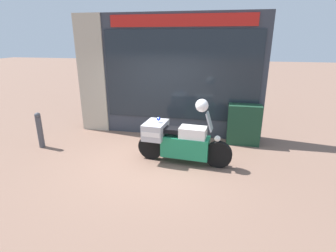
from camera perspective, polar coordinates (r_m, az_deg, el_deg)
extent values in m
plane|color=#7A5B4C|center=(6.48, -3.70, -7.35)|extent=(60.00, 60.00, 0.00)
cube|color=#333842|center=(7.84, -0.05, 10.73)|extent=(5.52, 0.40, 3.51)
cube|color=#B2A893|center=(8.64, -15.58, 10.80)|extent=(0.87, 0.55, 3.51)
cube|color=#1E262D|center=(7.55, 2.63, 10.79)|extent=(4.43, 0.02, 2.51)
cube|color=red|center=(7.49, 2.80, 22.02)|extent=(3.98, 0.03, 0.32)
cube|color=slate|center=(8.12, 2.45, 0.27)|extent=(4.21, 0.30, 0.55)
cube|color=silver|center=(8.01, 2.71, 7.08)|extent=(4.21, 0.02, 1.40)
cube|color=beige|center=(7.76, 2.62, 11.90)|extent=(4.21, 0.30, 0.02)
cube|color=#195623|center=(8.12, -7.93, 12.33)|extent=(0.18, 0.04, 0.06)
cube|color=#C68E19|center=(7.85, -1.00, 12.29)|extent=(0.18, 0.04, 0.06)
cube|color=maroon|center=(7.70, 6.31, 12.05)|extent=(0.18, 0.04, 0.06)
cube|color=black|center=(7.66, 13.78, 11.61)|extent=(0.18, 0.04, 0.06)
cube|color=white|center=(8.15, -4.37, 3.30)|extent=(0.19, 0.02, 0.27)
cube|color=#2D8E42|center=(7.85, 9.45, 2.50)|extent=(0.19, 0.03, 0.27)
cylinder|color=black|center=(6.11, 10.88, -6.10)|extent=(0.63, 0.19, 0.62)
cylinder|color=black|center=(6.43, -3.69, -4.48)|extent=(0.63, 0.19, 0.62)
cube|color=#1E8456|center=(6.17, 3.78, -4.46)|extent=(1.13, 0.51, 0.49)
cube|color=white|center=(6.01, 5.44, -1.53)|extent=(0.63, 0.43, 0.28)
cube|color=black|center=(6.09, 1.55, -0.90)|extent=(0.67, 0.37, 0.10)
cube|color=#B7B7BC|center=(6.23, -2.74, -0.83)|extent=(0.54, 0.74, 0.38)
cube|color=white|center=(6.23, -2.74, -0.83)|extent=(0.49, 0.75, 0.11)
cube|color=#B2BCC6|center=(5.86, 9.00, 0.98)|extent=(0.18, 0.31, 0.41)
sphere|color=white|center=(5.97, 10.72, -2.71)|extent=(0.14, 0.14, 0.14)
sphere|color=blue|center=(6.12, -2.07, 1.57)|extent=(0.09, 0.09, 0.09)
cube|color=#193D28|center=(7.53, 16.16, 0.29)|extent=(0.88, 0.43, 1.12)
sphere|color=white|center=(5.79, 7.39, 4.45)|extent=(0.29, 0.29, 0.29)
cylinder|color=#47474C|center=(7.83, -26.07, -1.23)|extent=(0.15, 0.15, 0.86)
sphere|color=#47474C|center=(7.69, -26.57, 2.09)|extent=(0.16, 0.16, 0.16)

